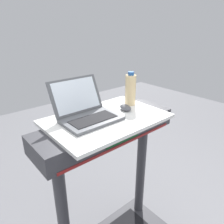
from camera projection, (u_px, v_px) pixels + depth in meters
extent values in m
cylinder|color=#38383D|center=(63.00, 216.00, 1.25)|extent=(0.07, 0.07, 0.82)
cylinder|color=#38383D|center=(141.00, 169.00, 1.66)|extent=(0.07, 0.07, 0.82)
cube|color=#38383D|center=(107.00, 129.00, 1.28)|extent=(0.90, 0.28, 0.11)
cube|color=#0C3F19|center=(123.00, 138.00, 1.18)|extent=(0.24, 0.01, 0.06)
cube|color=maroon|center=(123.00, 144.00, 1.20)|extent=(0.81, 0.00, 0.02)
cube|color=white|center=(107.00, 119.00, 1.25)|extent=(0.70, 0.47, 0.02)
cube|color=#515459|center=(92.00, 120.00, 1.20)|extent=(0.32, 0.21, 0.02)
cube|color=black|center=(93.00, 119.00, 1.18)|extent=(0.26, 0.12, 0.00)
cube|color=#515459|center=(76.00, 95.00, 1.26)|extent=(0.32, 0.10, 0.20)
cube|color=white|center=(77.00, 95.00, 1.26)|extent=(0.28, 0.08, 0.17)
ellipsoid|color=#4C4C51|center=(125.00, 108.00, 1.35)|extent=(0.08, 0.11, 0.03)
cylinder|color=beige|center=(130.00, 90.00, 1.42)|extent=(0.07, 0.07, 0.20)
cylinder|color=#2659A5|center=(131.00, 73.00, 1.37)|extent=(0.04, 0.04, 0.02)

